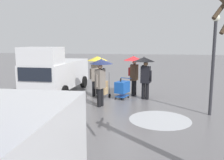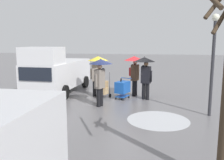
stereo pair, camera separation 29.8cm
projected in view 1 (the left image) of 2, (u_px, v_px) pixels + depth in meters
name	position (u px, v px, depth m)	size (l,w,h in m)	color
ground_plane	(121.00, 100.00, 11.72)	(90.00, 90.00, 0.00)	slate
slush_patch_near_cluster	(160.00, 120.00, 8.75)	(2.28, 2.28, 0.01)	silver
cargo_van_parked_right	(56.00, 72.00, 13.09)	(2.23, 5.35, 2.60)	white
shopping_cart_vendor	(122.00, 88.00, 11.90)	(0.78, 0.95, 1.04)	#1951B2
hand_dolly_boxes	(103.00, 88.00, 12.00)	(0.65, 0.80, 1.32)	#515156
pedestrian_pink_side	(134.00, 66.00, 12.44)	(1.04, 1.04, 2.15)	black
pedestrian_black_side	(145.00, 68.00, 11.66)	(1.04, 1.04, 2.15)	black
pedestrian_white_side	(97.00, 66.00, 12.27)	(1.04, 1.04, 2.15)	black
pedestrian_far_side	(101.00, 71.00, 10.37)	(1.04, 1.04, 2.15)	black
street_lamp	(214.00, 54.00, 8.95)	(0.28, 0.28, 3.86)	#2D2D33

